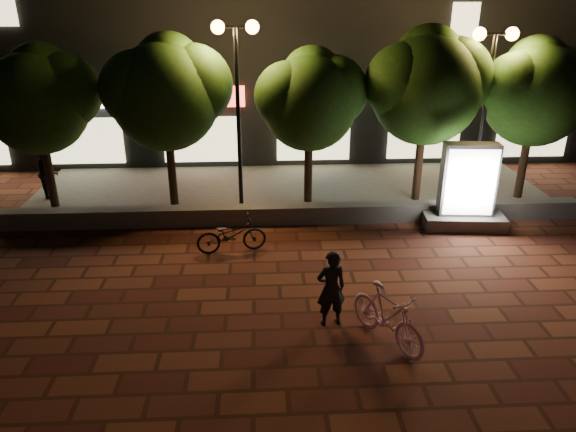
{
  "coord_description": "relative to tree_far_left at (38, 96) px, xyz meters",
  "views": [
    {
      "loc": [
        -0.92,
        -9.7,
        5.99
      ],
      "look_at": [
        -0.31,
        1.5,
        1.25
      ],
      "focal_mm": 33.52,
      "sensor_mm": 36.0,
      "label": 1
    }
  ],
  "objects": [
    {
      "name": "ground",
      "position": [
        6.95,
        -5.46,
        -3.29
      ],
      "size": [
        80.0,
        80.0,
        0.0
      ],
      "primitive_type": "plane",
      "color": "brown",
      "rests_on": "ground"
    },
    {
      "name": "retaining_wall",
      "position": [
        6.95,
        -1.46,
        -3.04
      ],
      "size": [
        16.0,
        0.45,
        0.5
      ],
      "primitive_type": "cube",
      "color": "slate",
      "rests_on": "ground"
    },
    {
      "name": "sidewalk",
      "position": [
        6.95,
        1.04,
        -3.25
      ],
      "size": [
        16.0,
        5.0,
        0.08
      ],
      "primitive_type": "cube",
      "color": "slate",
      "rests_on": "ground"
    },
    {
      "name": "building_block",
      "position": [
        6.94,
        7.53,
        1.7
      ],
      "size": [
        28.0,
        8.12,
        11.3
      ],
      "color": "black",
      "rests_on": "ground"
    },
    {
      "name": "tree_far_left",
      "position": [
        0.0,
        0.0,
        0.0
      ],
      "size": [
        3.36,
        2.8,
        4.63
      ],
      "color": "black",
      "rests_on": "sidewalk"
    },
    {
      "name": "tree_left",
      "position": [
        3.5,
        0.0,
        0.15
      ],
      "size": [
        3.6,
        3.0,
        4.89
      ],
      "color": "black",
      "rests_on": "sidewalk"
    },
    {
      "name": "tree_mid",
      "position": [
        7.5,
        -0.0,
        -0.08
      ],
      "size": [
        3.24,
        2.7,
        4.5
      ],
      "color": "black",
      "rests_on": "sidewalk"
    },
    {
      "name": "tree_right",
      "position": [
        10.8,
        0.0,
        0.27
      ],
      "size": [
        3.72,
        3.1,
        5.07
      ],
      "color": "black",
      "rests_on": "sidewalk"
    },
    {
      "name": "tree_far_right",
      "position": [
        14.0,
        0.0,
        0.08
      ],
      "size": [
        3.48,
        2.9,
        4.76
      ],
      "color": "black",
      "rests_on": "sidewalk"
    },
    {
      "name": "street_lamp_left",
      "position": [
        5.45,
        -0.26,
        0.74
      ],
      "size": [
        1.26,
        0.36,
        5.18
      ],
      "color": "black",
      "rests_on": "sidewalk"
    },
    {
      "name": "street_lamp_right",
      "position": [
        12.45,
        -0.26,
        0.6
      ],
      "size": [
        1.26,
        0.36,
        4.98
      ],
      "color": "black",
      "rests_on": "sidewalk"
    },
    {
      "name": "ad_kiosk",
      "position": [
        11.53,
        -1.96,
        -2.36
      ],
      "size": [
        2.23,
        1.27,
        2.32
      ],
      "color": "slate",
      "rests_on": "ground"
    },
    {
      "name": "scooter_pink",
      "position": [
        8.26,
        -7.06,
        -2.74
      ],
      "size": [
        1.38,
        1.86,
        1.11
      ],
      "primitive_type": "imported",
      "rotation": [
        0.0,
        0.0,
        0.53
      ],
      "color": "pink",
      "rests_on": "ground"
    },
    {
      "name": "rider",
      "position": [
        7.31,
        -6.42,
        -2.51
      ],
      "size": [
        0.63,
        0.47,
        1.57
      ],
      "primitive_type": "imported",
      "rotation": [
        0.0,
        0.0,
        3.32
      ],
      "color": "black",
      "rests_on": "ground"
    },
    {
      "name": "scooter_parked",
      "position": [
        5.29,
        -3.19,
        -2.84
      ],
      "size": [
        1.78,
        0.88,
        0.9
      ],
      "primitive_type": "imported",
      "rotation": [
        0.0,
        0.0,
        1.74
      ],
      "color": "black",
      "rests_on": "ground"
    },
    {
      "name": "pedestrian",
      "position": [
        -0.46,
        0.83,
        -2.45
      ],
      "size": [
        0.83,
        0.91,
        1.53
      ],
      "primitive_type": "imported",
      "rotation": [
        0.0,
        0.0,
        1.99
      ],
      "color": "black",
      "rests_on": "sidewalk"
    }
  ]
}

